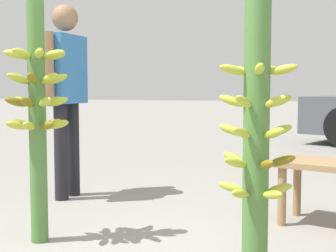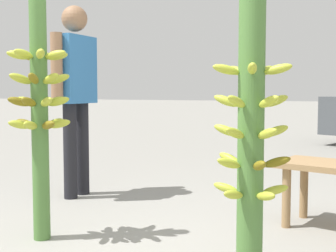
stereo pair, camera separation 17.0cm
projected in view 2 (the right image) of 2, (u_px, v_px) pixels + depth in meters
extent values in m
cylinder|color=#4C7A38|center=(40.00, 118.00, 2.94)|extent=(0.11, 0.11, 1.55)
ellipsoid|color=#ADB733|center=(40.00, 54.00, 2.80)|extent=(0.14, 0.14, 0.08)
ellipsoid|color=#ADB733|center=(55.00, 55.00, 2.87)|extent=(0.16, 0.06, 0.08)
ellipsoid|color=#ADB733|center=(57.00, 56.00, 2.98)|extent=(0.12, 0.15, 0.08)
ellipsoid|color=#ADB733|center=(45.00, 57.00, 3.03)|extent=(0.10, 0.16, 0.08)
ellipsoid|color=#736414|center=(28.00, 56.00, 2.99)|extent=(0.16, 0.10, 0.08)
ellipsoid|color=#ADB733|center=(18.00, 55.00, 2.89)|extent=(0.16, 0.12, 0.08)
ellipsoid|color=#ADB733|center=(23.00, 54.00, 2.81)|extent=(0.07, 0.16, 0.08)
ellipsoid|color=#ADB733|center=(22.00, 79.00, 2.95)|extent=(0.16, 0.08, 0.09)
ellipsoid|color=#ADB733|center=(20.00, 79.00, 2.85)|extent=(0.12, 0.16, 0.09)
ellipsoid|color=#736414|center=(33.00, 78.00, 2.80)|extent=(0.11, 0.16, 0.09)
ellipsoid|color=#ADB733|center=(51.00, 79.00, 2.85)|extent=(0.16, 0.09, 0.09)
ellipsoid|color=#ADB733|center=(58.00, 79.00, 2.95)|extent=(0.15, 0.13, 0.09)
ellipsoid|color=#ADB733|center=(51.00, 79.00, 3.03)|extent=(0.06, 0.16, 0.09)
ellipsoid|color=#ADB733|center=(36.00, 79.00, 3.03)|extent=(0.15, 0.14, 0.09)
ellipsoid|color=#ADB733|center=(25.00, 101.00, 2.99)|extent=(0.16, 0.06, 0.08)
ellipsoid|color=#736414|center=(19.00, 102.00, 2.89)|extent=(0.14, 0.14, 0.08)
ellipsoid|color=#736414|center=(29.00, 102.00, 2.82)|extent=(0.07, 0.16, 0.08)
ellipsoid|color=#ADB733|center=(46.00, 102.00, 2.83)|extent=(0.16, 0.12, 0.08)
ellipsoid|color=#ADB733|center=(58.00, 101.00, 2.93)|extent=(0.16, 0.10, 0.08)
ellipsoid|color=#ADB733|center=(55.00, 101.00, 3.02)|extent=(0.10, 0.16, 0.08)
ellipsoid|color=#ADB733|center=(41.00, 101.00, 3.05)|extent=(0.13, 0.16, 0.08)
ellipsoid|color=#ADB733|center=(40.00, 123.00, 3.06)|extent=(0.13, 0.15, 0.08)
ellipsoid|color=#736414|center=(25.00, 123.00, 2.99)|extent=(0.15, 0.05, 0.08)
ellipsoid|color=#ADB733|center=(20.00, 125.00, 2.89)|extent=(0.14, 0.15, 0.08)
ellipsoid|color=#ADB733|center=(30.00, 125.00, 2.83)|extent=(0.08, 0.16, 0.08)
ellipsoid|color=#736414|center=(48.00, 125.00, 2.85)|extent=(0.16, 0.11, 0.08)
ellipsoid|color=#ADB733|center=(59.00, 124.00, 2.94)|extent=(0.16, 0.11, 0.08)
ellipsoid|color=#ADB733|center=(55.00, 123.00, 3.04)|extent=(0.09, 0.16, 0.08)
cylinder|color=#4C7A38|center=(251.00, 116.00, 2.34)|extent=(0.13, 0.13, 1.64)
ellipsoid|color=#ADB733|center=(278.00, 69.00, 2.26)|extent=(0.15, 0.05, 0.07)
ellipsoid|color=#ADB733|center=(266.00, 70.00, 2.41)|extent=(0.09, 0.15, 0.07)
ellipsoid|color=#ADB733|center=(236.00, 71.00, 2.44)|extent=(0.14, 0.13, 0.07)
ellipsoid|color=#ADB733|center=(226.00, 69.00, 2.30)|extent=(0.15, 0.12, 0.07)
ellipsoid|color=#ADB733|center=(252.00, 68.00, 2.19)|extent=(0.08, 0.15, 0.07)
ellipsoid|color=#ADB733|center=(250.00, 101.00, 2.46)|extent=(0.08, 0.15, 0.09)
ellipsoid|color=#ADB733|center=(226.00, 101.00, 2.39)|extent=(0.15, 0.05, 0.09)
ellipsoid|color=#ADB733|center=(236.00, 102.00, 2.24)|extent=(0.09, 0.15, 0.09)
ellipsoid|color=#ADB733|center=(269.00, 102.00, 2.22)|extent=(0.14, 0.12, 0.09)
ellipsoid|color=#ADB733|center=(275.00, 101.00, 2.36)|extent=(0.15, 0.12, 0.09)
ellipsoid|color=#ADB733|center=(235.00, 133.00, 2.25)|extent=(0.10, 0.15, 0.08)
ellipsoid|color=#ADB733|center=(267.00, 134.00, 2.23)|extent=(0.14, 0.13, 0.08)
ellipsoid|color=#ADB733|center=(275.00, 131.00, 2.36)|extent=(0.15, 0.12, 0.08)
ellipsoid|color=#ADB733|center=(250.00, 129.00, 2.47)|extent=(0.08, 0.15, 0.08)
ellipsoid|color=#ADB733|center=(226.00, 130.00, 2.40)|extent=(0.15, 0.05, 0.08)
ellipsoid|color=#ADB733|center=(230.00, 159.00, 2.45)|extent=(0.15, 0.10, 0.08)
ellipsoid|color=#ADB733|center=(229.00, 163.00, 2.30)|extent=(0.13, 0.14, 0.08)
ellipsoid|color=#736414|center=(259.00, 166.00, 2.23)|extent=(0.12, 0.15, 0.08)
ellipsoid|color=#736414|center=(277.00, 162.00, 2.33)|extent=(0.15, 0.08, 0.08)
ellipsoid|color=#ADB733|center=(258.00, 158.00, 2.47)|extent=(0.05, 0.15, 0.08)
ellipsoid|color=#ADB733|center=(266.00, 196.00, 2.25)|extent=(0.14, 0.13, 0.07)
ellipsoid|color=#ADB733|center=(275.00, 190.00, 2.38)|extent=(0.15, 0.11, 0.07)
ellipsoid|color=#ADB733|center=(251.00, 186.00, 2.49)|extent=(0.07, 0.15, 0.07)
ellipsoid|color=#ADB733|center=(226.00, 188.00, 2.43)|extent=(0.15, 0.06, 0.07)
ellipsoid|color=#ADB733|center=(233.00, 195.00, 2.28)|extent=(0.10, 0.15, 0.07)
cylinder|color=black|center=(82.00, 149.00, 4.27)|extent=(0.12, 0.12, 0.84)
cylinder|color=black|center=(70.00, 151.00, 4.09)|extent=(0.12, 0.12, 0.84)
cube|color=#3372B2|center=(75.00, 70.00, 4.13)|extent=(0.19, 0.42, 0.59)
cylinder|color=#936B4C|center=(92.00, 69.00, 4.36)|extent=(0.10, 0.10, 0.56)
cylinder|color=#936B4C|center=(57.00, 67.00, 3.89)|extent=(0.10, 0.10, 0.56)
sphere|color=#936B4C|center=(74.00, 19.00, 4.09)|extent=(0.23, 0.23, 0.23)
cylinder|color=#99754C|center=(304.00, 190.00, 3.49)|extent=(0.06, 0.06, 0.42)
cylinder|color=#99754C|center=(286.00, 198.00, 3.24)|extent=(0.06, 0.06, 0.42)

